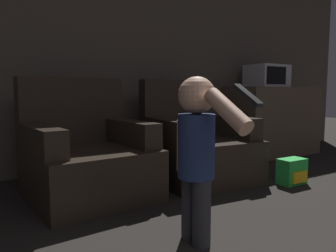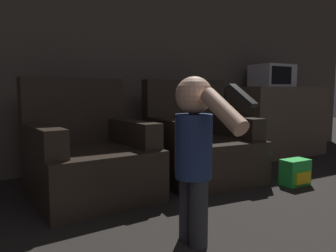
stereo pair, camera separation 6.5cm
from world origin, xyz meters
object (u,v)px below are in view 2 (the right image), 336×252
(armchair_left, at_px, (88,157))
(armchair_right, at_px, (199,146))
(microwave, at_px, (272,76))
(toy_backpack, at_px, (295,172))
(person_toddler, at_px, (195,146))

(armchair_left, relative_size, armchair_right, 1.02)
(armchair_right, distance_m, microwave, 1.70)
(armchair_left, bearing_deg, armchair_right, -5.20)
(armchair_left, distance_m, toy_backpack, 1.83)
(microwave, bearing_deg, person_toddler, -144.64)
(person_toddler, bearing_deg, armchair_left, 14.94)
(armchair_left, height_order, toy_backpack, armchair_left)
(person_toddler, bearing_deg, toy_backpack, -69.35)
(armchair_left, xyz_separation_m, microwave, (2.54, 0.48, 0.72))
(armchair_left, bearing_deg, microwave, 5.44)
(armchair_right, distance_m, toy_backpack, 0.91)
(microwave, bearing_deg, toy_backpack, -127.16)
(armchair_left, height_order, microwave, microwave)
(armchair_right, relative_size, person_toddler, 1.04)
(person_toddler, height_order, toy_backpack, person_toddler)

